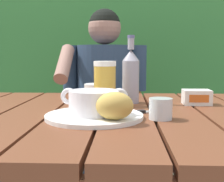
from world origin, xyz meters
TOP-DOWN VIEW (x-y plane):
  - dining_table at (0.00, 0.00)m, footprint 1.45×0.98m
  - hedge_backdrop at (-0.11, 1.74)m, footprint 3.67×0.93m
  - chair_near_diner at (-0.13, 0.92)m, footprint 0.46×0.41m
  - person_eating at (-0.13, 0.73)m, footprint 0.48×0.47m
  - serving_plate at (-0.10, -0.11)m, footprint 0.29×0.29m
  - soup_bowl at (-0.10, -0.11)m, footprint 0.20×0.15m
  - bread_roll at (-0.03, -0.18)m, footprint 0.11×0.08m
  - beer_glass at (-0.08, 0.13)m, footprint 0.08×0.08m
  - beer_bottle at (0.02, 0.18)m, footprint 0.07×0.07m
  - water_glass_small at (0.10, -0.12)m, footprint 0.07×0.07m
  - butter_tub at (0.27, 0.16)m, footprint 0.10×0.08m
  - table_knife at (0.06, -0.02)m, footprint 0.14×0.06m
  - diner_bowl at (-0.13, 0.39)m, footprint 0.14×0.14m

SIDE VIEW (x-z plane):
  - chair_near_diner at x=-0.13m, z-range -0.01..0.95m
  - dining_table at x=0.00m, z-range 0.29..1.02m
  - person_eating at x=-0.13m, z-range 0.11..1.29m
  - table_knife at x=0.06m, z-range 0.73..0.74m
  - serving_plate at x=-0.10m, z-range 0.73..0.75m
  - diner_bowl at x=-0.13m, z-range 0.73..0.79m
  - butter_tub at x=0.27m, z-range 0.73..0.79m
  - water_glass_small at x=0.10m, z-range 0.73..0.80m
  - soup_bowl at x=-0.10m, z-range 0.74..0.82m
  - bread_roll at x=-0.03m, z-range 0.75..0.82m
  - beer_glass at x=-0.08m, z-range 0.73..0.90m
  - beer_bottle at x=0.02m, z-range 0.71..0.98m
  - hedge_backdrop at x=-0.11m, z-range -0.03..2.01m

